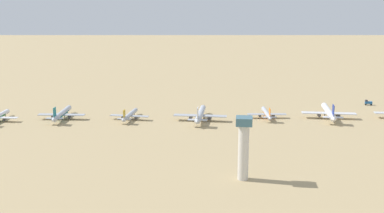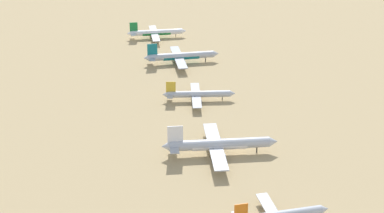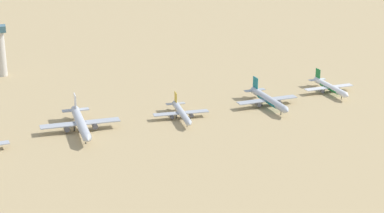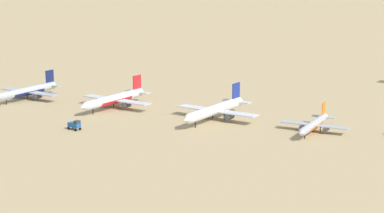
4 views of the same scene
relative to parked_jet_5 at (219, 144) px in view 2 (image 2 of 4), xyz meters
name	(u,v)px [view 2 (image 2 of 4)]	position (x,y,z in m)	size (l,w,h in m)	color
parked_jet_5	(219,144)	(0.00, 0.00, 0.00)	(43.41, 35.15, 12.55)	#B2B7C1
parked_jet_6	(198,94)	(-2.82, 47.16, -1.02)	(32.49, 26.39, 9.37)	#B2B7C1
parked_jet_7	(181,56)	(-6.89, 92.80, -0.44)	(38.92, 31.65, 11.22)	#B2B7C1
parked_jet_8	(156,33)	(-17.78, 132.45, -0.92)	(33.97, 27.59, 9.80)	white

